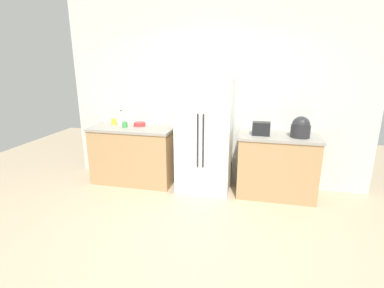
{
  "coord_description": "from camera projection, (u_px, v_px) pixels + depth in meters",
  "views": [
    {
      "loc": [
        0.7,
        -2.7,
        1.97
      ],
      "look_at": [
        -0.03,
        0.46,
        1.03
      ],
      "focal_mm": 27.12,
      "sensor_mm": 36.0,
      "label": 1
    }
  ],
  "objects": [
    {
      "name": "cup_b",
      "position": [
        125.0,
        124.0,
        4.63
      ],
      "size": [
        0.08,
        0.08,
        0.09
      ],
      "primitive_type": "cylinder",
      "color": "green",
      "rests_on": "counter_left"
    },
    {
      "name": "kitchen_back_panel",
      "position": [
        214.0,
        91.0,
        4.57
      ],
      "size": [
        4.83,
        0.1,
        3.0
      ],
      "primitive_type": "cube",
      "color": "silver",
      "rests_on": "ground_plane"
    },
    {
      "name": "bowl_a",
      "position": [
        140.0,
        124.0,
        4.74
      ],
      "size": [
        0.19,
        0.19,
        0.06
      ],
      "primitive_type": "cylinder",
      "color": "red",
      "rests_on": "counter_left"
    },
    {
      "name": "toaster",
      "position": [
        261.0,
        129.0,
        4.13
      ],
      "size": [
        0.25,
        0.15,
        0.19
      ],
      "primitive_type": "cube",
      "color": "black",
      "rests_on": "counter_right"
    },
    {
      "name": "ground_plane",
      "position": [
        185.0,
        244.0,
        3.22
      ],
      "size": [
        9.65,
        9.65,
        0.0
      ],
      "primitive_type": "plane",
      "color": "tan"
    },
    {
      "name": "cup_a",
      "position": [
        114.0,
        121.0,
        4.85
      ],
      "size": [
        0.08,
        0.08,
        0.1
      ],
      "primitive_type": "cylinder",
      "color": "yellow",
      "rests_on": "counter_left"
    },
    {
      "name": "rice_cooker",
      "position": [
        301.0,
        128.0,
        4.02
      ],
      "size": [
        0.27,
        0.27,
        0.29
      ],
      "color": "#262628",
      "rests_on": "counter_right"
    },
    {
      "name": "refrigerator",
      "position": [
        205.0,
        135.0,
        4.4
      ],
      "size": [
        0.8,
        0.66,
        1.74
      ],
      "color": "white",
      "rests_on": "ground_plane"
    },
    {
      "name": "bottle_a",
      "position": [
        122.0,
        119.0,
        4.85
      ],
      "size": [
        0.07,
        0.07,
        0.24
      ],
      "color": "white",
      "rests_on": "counter_left"
    },
    {
      "name": "counter_left",
      "position": [
        134.0,
        154.0,
        4.79
      ],
      "size": [
        1.35,
        0.64,
        0.93
      ],
      "color": "tan",
      "rests_on": "ground_plane"
    },
    {
      "name": "counter_right",
      "position": [
        277.0,
        165.0,
        4.3
      ],
      "size": [
        1.14,
        0.64,
        0.93
      ],
      "color": "tan",
      "rests_on": "ground_plane"
    }
  ]
}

